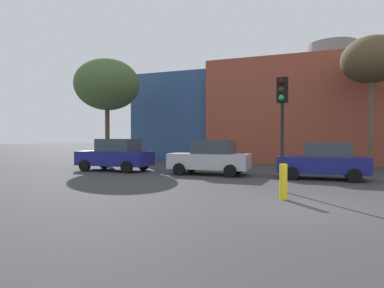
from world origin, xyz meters
name	(u,v)px	position (x,y,z in m)	size (l,w,h in m)	color
ground_plane	(309,208)	(0.00, 0.00, 0.00)	(200.00, 200.00, 0.00)	#38383A
building_backdrop	(332,114)	(2.00, 20.69, 4.00)	(33.57, 11.83, 10.07)	#9E4733
parked_car_0	(116,155)	(-10.64, 6.73, 0.94)	(4.34, 2.13, 1.88)	navy
parked_car_1	(210,158)	(-4.82, 6.73, 0.90)	(4.17, 2.04, 1.81)	silver
parked_car_2	(323,161)	(0.67, 6.73, 0.85)	(3.95, 1.94, 1.71)	navy
traffic_light_island	(282,108)	(-0.89, 2.45, 2.99)	(0.40, 0.39, 4.07)	black
bare_tree_1	(107,85)	(-13.97, 10.67, 5.89)	(4.74, 4.74, 7.81)	brown
bare_tree_2	(372,61)	(3.57, 12.27, 6.56)	(3.47, 3.47, 8.02)	brown
bollard_yellow_1	(283,182)	(-0.74, 0.97, 0.55)	(0.24, 0.24, 1.11)	yellow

